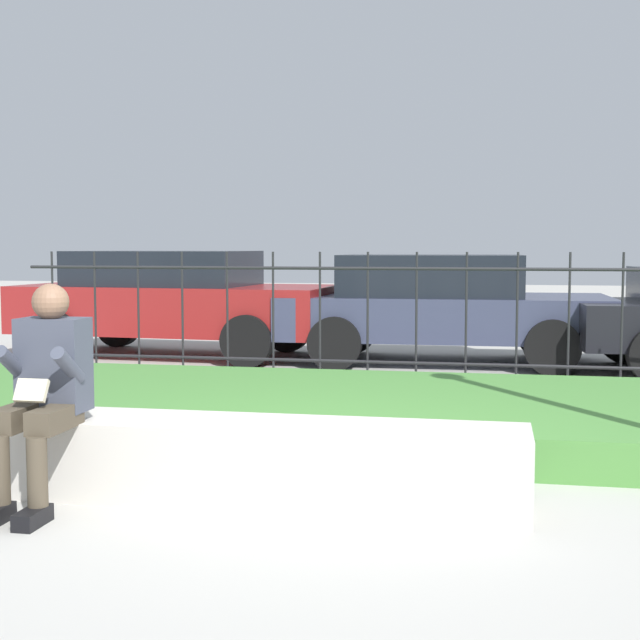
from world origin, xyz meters
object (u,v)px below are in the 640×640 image
at_px(car_parked_left, 173,300).
at_px(car_parked_center, 440,305).
at_px(person_seated_reader, 44,385).
at_px(stone_bench, 250,465).

relative_size(car_parked_left, car_parked_center, 1.05).
bearing_deg(person_seated_reader, stone_bench, 15.66).
xyz_separation_m(stone_bench, person_seated_reader, (-1.11, -0.31, 0.49)).
xyz_separation_m(person_seated_reader, car_parked_center, (1.83, 6.72, 0.04)).
distance_m(car_parked_left, car_parked_center, 3.56).
xyz_separation_m(car_parked_left, car_parked_center, (3.56, -0.03, -0.02)).
xyz_separation_m(stone_bench, car_parked_left, (-2.85, 6.43, 0.55)).
relative_size(stone_bench, car_parked_center, 0.78).
distance_m(stone_bench, car_parked_center, 6.46).
height_order(person_seated_reader, car_parked_left, car_parked_left).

